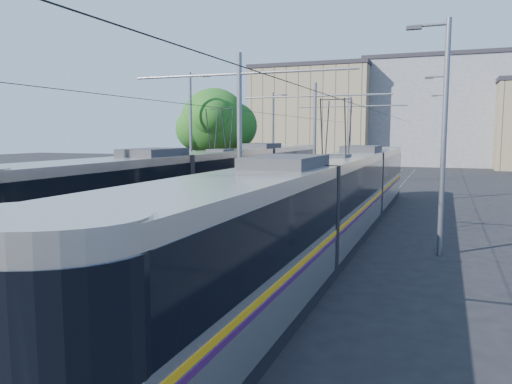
% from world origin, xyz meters
% --- Properties ---
extents(ground, '(160.00, 160.00, 0.00)m').
position_xyz_m(ground, '(0.00, 0.00, 0.00)').
color(ground, black).
rests_on(ground, ground).
extents(platform, '(4.00, 50.00, 0.30)m').
position_xyz_m(platform, '(0.00, 17.00, 0.15)').
color(platform, gray).
rests_on(platform, ground).
extents(tactile_strip_left, '(0.70, 50.00, 0.01)m').
position_xyz_m(tactile_strip_left, '(-1.45, 17.00, 0.30)').
color(tactile_strip_left, gray).
rests_on(tactile_strip_left, platform).
extents(tactile_strip_right, '(0.70, 50.00, 0.01)m').
position_xyz_m(tactile_strip_right, '(1.45, 17.00, 0.30)').
color(tactile_strip_right, gray).
rests_on(tactile_strip_right, platform).
extents(rails, '(8.71, 70.00, 0.03)m').
position_xyz_m(rails, '(0.00, 17.00, 0.02)').
color(rails, gray).
rests_on(rails, ground).
extents(tram_left, '(2.43, 32.30, 5.50)m').
position_xyz_m(tram_left, '(-3.60, 13.95, 1.70)').
color(tram_left, black).
rests_on(tram_left, ground).
extents(tram_right, '(2.43, 32.03, 5.50)m').
position_xyz_m(tram_right, '(3.60, 8.98, 1.86)').
color(tram_right, black).
rests_on(tram_right, ground).
extents(catenary, '(9.20, 70.00, 7.00)m').
position_xyz_m(catenary, '(0.00, 14.15, 4.52)').
color(catenary, slate).
rests_on(catenary, platform).
extents(street_lamps, '(15.18, 38.22, 8.00)m').
position_xyz_m(street_lamps, '(-0.00, 21.00, 4.18)').
color(street_lamps, slate).
rests_on(street_lamps, ground).
extents(shelter, '(0.82, 1.21, 2.51)m').
position_xyz_m(shelter, '(0.83, 11.63, 1.62)').
color(shelter, black).
rests_on(shelter, platform).
extents(tree, '(5.03, 4.65, 7.31)m').
position_xyz_m(tree, '(-7.02, 21.24, 4.94)').
color(tree, '#382314').
rests_on(tree, ground).
extents(building_left, '(16.32, 12.24, 13.58)m').
position_xyz_m(building_left, '(-10.00, 60.00, 6.80)').
color(building_left, gray).
rests_on(building_left, ground).
extents(building_centre, '(18.36, 14.28, 14.39)m').
position_xyz_m(building_centre, '(6.00, 64.00, 7.21)').
color(building_centre, gray).
rests_on(building_centre, ground).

